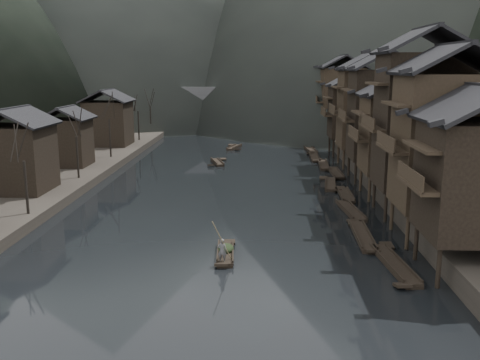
{
  "coord_description": "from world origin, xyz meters",
  "views": [
    {
      "loc": [
        3.5,
        -41.01,
        13.07
      ],
      "look_at": [
        1.53,
        8.68,
        2.5
      ],
      "focal_mm": 40.0,
      "sensor_mm": 36.0,
      "label": 1
    }
  ],
  "objects": [
    {
      "name": "hero_sampan",
      "position": [
        1.05,
        -5.32,
        0.2
      ],
      "size": [
        1.35,
        5.32,
        0.44
      ],
      "color": "black",
      "rests_on": "water"
    },
    {
      "name": "left_houses",
      "position": [
        -20.5,
        20.12,
        5.66
      ],
      "size": [
        8.1,
        53.2,
        8.73
      ],
      "color": "black",
      "rests_on": "left_bank"
    },
    {
      "name": "moored_sampans",
      "position": [
        11.78,
        26.87,
        0.2
      ],
      "size": [
        3.1,
        73.95,
        0.47
      ],
      "color": "black",
      "rests_on": "water"
    },
    {
      "name": "boatman",
      "position": [
        0.96,
        -7.17,
        1.27
      ],
      "size": [
        0.62,
        0.42,
        1.66
      ],
      "primitive_type": "imported",
      "rotation": [
        0.0,
        0.0,
        3.11
      ],
      "color": "#5B5B5D",
      "rests_on": "hero_sampan"
    },
    {
      "name": "stilt_houses",
      "position": [
        17.28,
        19.39,
        9.0
      ],
      "size": [
        9.0,
        67.6,
        16.61
      ],
      "color": "black",
      "rests_on": "ground"
    },
    {
      "name": "cargo_heap",
      "position": [
        1.07,
        -5.08,
        0.79
      ],
      "size": [
        1.16,
        1.52,
        0.7
      ],
      "primitive_type": "ellipsoid",
      "color": "black",
      "rests_on": "hero_sampan"
    },
    {
      "name": "midriver_boats",
      "position": [
        -2.79,
        53.42,
        0.2
      ],
      "size": [
        8.24,
        48.31,
        0.45
      ],
      "color": "black",
      "rests_on": "water"
    },
    {
      "name": "left_bank",
      "position": [
        -35.0,
        40.0,
        0.6
      ],
      "size": [
        40.0,
        200.0,
        1.2
      ],
      "primitive_type": "cube",
      "color": "#2D2823",
      "rests_on": "ground"
    },
    {
      "name": "water",
      "position": [
        0.0,
        0.0,
        0.0
      ],
      "size": [
        300.0,
        300.0,
        0.0
      ],
      "primitive_type": "plane",
      "color": "black",
      "rests_on": "ground"
    },
    {
      "name": "right_bank",
      "position": [
        35.0,
        40.0,
        0.9
      ],
      "size": [
        40.0,
        200.0,
        1.8
      ],
      "primitive_type": "cube",
      "color": "#2D2823",
      "rests_on": "ground"
    },
    {
      "name": "bare_trees",
      "position": [
        -17.0,
        25.23,
        6.38
      ],
      "size": [
        3.67,
        72.72,
        7.34
      ],
      "color": "black",
      "rests_on": "left_bank"
    },
    {
      "name": "bamboo_pole",
      "position": [
        1.16,
        -7.17,
        4.1
      ],
      "size": [
        1.62,
        1.64,
        3.99
      ],
      "primitive_type": "cylinder",
      "rotation": [
        0.5,
        0.0,
        -0.78
      ],
      "color": "#8C7A51",
      "rests_on": "boatman"
    },
    {
      "name": "stone_bridge",
      "position": [
        -0.0,
        72.0,
        5.11
      ],
      "size": [
        40.0,
        6.0,
        9.0
      ],
      "color": "#4C4C4F",
      "rests_on": "ground"
    }
  ]
}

